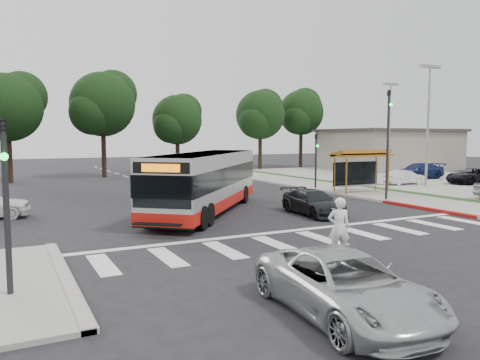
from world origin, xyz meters
TOP-DOWN VIEW (x-y plane):
  - ground at (0.00, 0.00)m, footprint 140.00×140.00m
  - sidewalk_east at (11.00, 8.00)m, footprint 4.00×40.00m
  - curb_east at (9.00, 8.00)m, footprint 0.30×40.00m
  - curb_east_red at (9.00, -2.00)m, footprint 0.32×6.00m
  - parking_lot at (23.00, 10.00)m, footprint 18.00×36.00m
  - commercial_building at (30.00, 22.00)m, footprint 14.00×10.00m
  - building_roof_cap at (30.00, 22.00)m, footprint 14.60×10.60m
  - crosswalk_ladder at (0.00, -5.00)m, footprint 18.00×2.60m
  - bus_shelter at (10.80, 5.10)m, footprint 4.20×1.60m
  - traffic_signal_sw at (-10.50, -7.01)m, footprint 0.18×0.37m
  - traffic_signal_ne_tall at (9.60, 1.49)m, footprint 0.18×0.37m
  - traffic_signal_ne_short at (9.60, 8.49)m, footprint 0.18×0.37m
  - lot_light_front at (18.00, 6.00)m, footprint 1.90×0.35m
  - lot_light_mid at (24.00, 16.00)m, footprint 1.90×0.35m
  - tree_ne_a at (16.08, 28.06)m, footprint 6.16×5.74m
  - tree_ne_b at (23.08, 30.06)m, footprint 6.16×5.74m
  - tree_north_a at (-1.92, 26.07)m, footprint 6.60×6.15m
  - tree_north_b at (6.07, 28.06)m, footprint 5.72×5.33m
  - tree_north_c at (-9.92, 24.06)m, footprint 6.16×5.74m
  - transit_bus at (-1.49, 2.58)m, footprint 9.32×10.49m
  - pedestrian at (-1.20, -7.50)m, footprint 0.83×0.71m
  - dark_sedan at (2.91, -0.46)m, footprint 1.98×4.29m
  - silver_suv_south at (-4.21, -11.42)m, footprint 2.62×5.04m
  - parked_car_1 at (17.37, 7.55)m, footprint 3.44×1.38m
  - parked_car_2 at (22.61, 5.44)m, footprint 4.64×2.39m
  - parked_car_3 at (22.30, 10.65)m, footprint 4.99×2.55m

SIDE VIEW (x-z plane):
  - ground at x=0.00m, z-range 0.00..0.00m
  - crosswalk_ladder at x=0.00m, z-range 0.00..0.01m
  - parking_lot at x=23.00m, z-range 0.00..0.10m
  - sidewalk_east at x=11.00m, z-range 0.00..0.12m
  - curb_east at x=9.00m, z-range 0.00..0.15m
  - curb_east_red at x=9.00m, z-range 0.00..0.15m
  - dark_sedan at x=2.91m, z-range 0.00..1.21m
  - parked_car_1 at x=17.37m, z-range 0.10..1.21m
  - silver_suv_south at x=-4.21m, z-range 0.00..1.35m
  - parked_car_2 at x=22.61m, z-range 0.10..1.35m
  - parked_car_3 at x=22.30m, z-range 0.10..1.49m
  - pedestrian at x=-1.20m, z-range 0.00..1.91m
  - transit_bus at x=-1.49m, z-range 0.00..2.99m
  - commercial_building at x=30.00m, z-range 0.00..4.40m
  - bus_shelter at x=10.80m, z-range 0.92..3.78m
  - traffic_signal_ne_short at x=9.60m, z-range 0.48..4.48m
  - traffic_signal_sw at x=-10.50m, z-range 0.49..4.69m
  - traffic_signal_ne_tall at x=9.60m, z-range 0.63..7.13m
  - building_roof_cap at x=30.00m, z-range 4.40..4.70m
  - tree_north_b at x=6.07m, z-range 1.45..9.88m
  - lot_light_front at x=18.00m, z-range 1.40..10.41m
  - lot_light_mid at x=24.00m, z-range 1.40..10.41m
  - tree_north_c at x=-9.92m, z-range 1.64..10.94m
  - tree_ne_a at x=16.08m, z-range 1.74..11.04m
  - tree_ne_b at x=23.08m, z-range 1.91..11.93m
  - tree_north_a at x=-1.92m, z-range 1.84..12.01m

